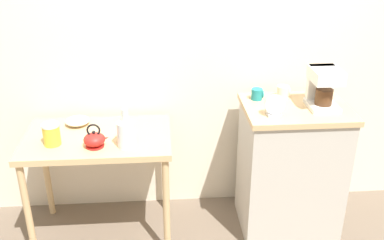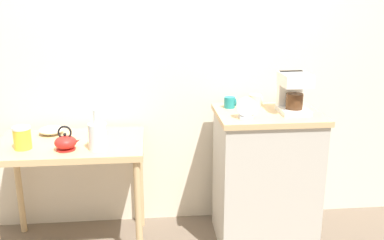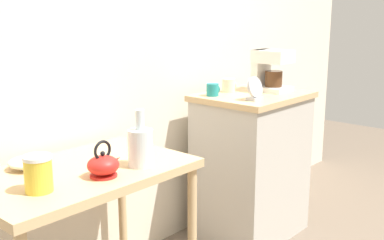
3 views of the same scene
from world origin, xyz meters
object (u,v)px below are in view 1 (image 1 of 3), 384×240
at_px(bowl_stoneware, 77,121).
at_px(coffee_maker, 323,86).
at_px(glass_carafe_vase, 126,133).
at_px(mug_dark_teal, 257,94).
at_px(teakettle, 95,139).
at_px(table_clock, 275,107).
at_px(canister_enamel, 52,134).
at_px(mug_small_cream, 283,92).

bearing_deg(bowl_stoneware, coffee_maker, -6.72).
relative_size(glass_carafe_vase, mug_dark_teal, 3.10).
relative_size(teakettle, glass_carafe_vase, 0.64).
height_order(teakettle, coffee_maker, coffee_maker).
bearing_deg(glass_carafe_vase, table_clock, 1.75).
bearing_deg(table_clock, teakettle, -179.16).
xyz_separation_m(glass_carafe_vase, canister_enamel, (-0.46, 0.06, -0.02)).
relative_size(coffee_maker, mug_dark_teal, 3.21).
distance_m(glass_carafe_vase, coffee_maker, 1.27).
relative_size(canister_enamel, mug_small_cream, 1.58).
relative_size(teakettle, mug_small_cream, 1.81).
xyz_separation_m(canister_enamel, coffee_maker, (1.70, 0.09, 0.23)).
distance_m(glass_carafe_vase, table_clock, 0.92).
bearing_deg(coffee_maker, canister_enamel, -177.08).
height_order(bowl_stoneware, canister_enamel, canister_enamel).
bearing_deg(canister_enamel, glass_carafe_vase, -7.46).
relative_size(glass_carafe_vase, table_clock, 1.84).
bearing_deg(mug_dark_teal, coffee_maker, -21.05).
bearing_deg(mug_dark_teal, table_clock, -79.17).
bearing_deg(table_clock, mug_small_cream, 65.58).
relative_size(glass_carafe_vase, mug_small_cream, 2.82).
bearing_deg(mug_dark_teal, teakettle, -164.88).
relative_size(teakettle, canister_enamel, 1.15).
height_order(canister_enamel, mug_small_cream, mug_small_cream).
distance_m(canister_enamel, mug_dark_teal, 1.34).
xyz_separation_m(teakettle, mug_small_cream, (1.23, 0.30, 0.16)).
distance_m(teakettle, table_clock, 1.12).
height_order(coffee_maker, mug_dark_teal, coffee_maker).
bearing_deg(glass_carafe_vase, mug_small_cream, 16.74).
xyz_separation_m(canister_enamel, mug_small_cream, (1.50, 0.25, 0.14)).
distance_m(teakettle, glass_carafe_vase, 0.20).
distance_m(canister_enamel, mug_small_cream, 1.52).
relative_size(bowl_stoneware, glass_carafe_vase, 0.65).
bearing_deg(mug_dark_teal, glass_carafe_vase, -160.98).
bearing_deg(teakettle, canister_enamel, 169.63).
bearing_deg(glass_carafe_vase, bowl_stoneware, 136.22).
distance_m(glass_carafe_vase, canister_enamel, 0.46).
height_order(teakettle, table_clock, table_clock).
distance_m(mug_small_cream, mug_dark_teal, 0.18).
bearing_deg(teakettle, mug_small_cream, 13.72).
height_order(bowl_stoneware, mug_small_cream, mug_small_cream).
height_order(bowl_stoneware, glass_carafe_vase, glass_carafe_vase).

